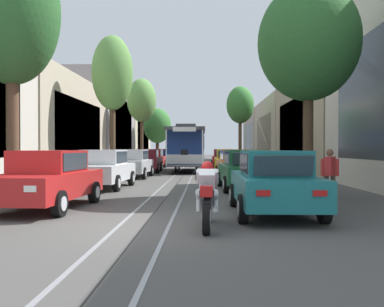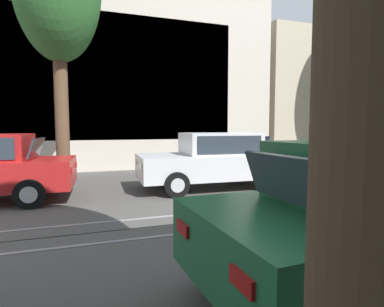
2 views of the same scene
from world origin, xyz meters
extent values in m
cube|color=beige|center=(-9.81, 5.64, 4.13)|extent=(4.65, 14.98, 8.26)
cube|color=#2D3842|center=(-7.51, 5.64, 3.72)|extent=(0.04, 10.70, 4.95)
cube|color=#BCAD93|center=(-10.43, 20.92, 3.37)|extent=(5.88, 14.98, 6.74)
cube|color=#2D3842|center=(-2.93, 3.82, 1.26)|extent=(1.30, 0.26, 0.45)
cube|color=#B21414|center=(-2.33, 4.62, 0.75)|extent=(0.28, 0.05, 0.12)
cube|color=#B21414|center=(-3.44, 4.68, 0.75)|extent=(0.28, 0.05, 0.12)
cylinder|color=black|center=(-2.05, 3.78, 0.32)|extent=(0.23, 0.65, 0.64)
cylinder|color=silver|center=(-1.94, 3.78, 0.32)|extent=(0.04, 0.35, 0.35)
cylinder|color=black|center=(-3.81, 3.87, 0.32)|extent=(0.23, 0.65, 0.64)
cylinder|color=silver|center=(-3.92, 3.87, 0.32)|extent=(0.04, 0.35, 0.35)
cube|color=silver|center=(-2.89, 8.41, 0.65)|extent=(1.95, 4.36, 0.66)
cube|color=silver|center=(-2.88, 8.56, 1.28)|extent=(1.55, 2.12, 0.60)
cube|color=#2D3842|center=(-2.91, 7.72, 1.26)|extent=(1.34, 0.27, 0.47)
cube|color=#2D3842|center=(-2.84, 9.74, 1.26)|extent=(1.30, 0.24, 0.45)
cube|color=#2D3842|center=(-2.14, 8.53, 1.28)|extent=(0.09, 1.81, 0.47)
cube|color=#2D3842|center=(-3.63, 8.58, 1.28)|extent=(0.09, 1.81, 0.47)
cube|color=white|center=(-2.41, 6.23, 0.75)|extent=(0.28, 0.05, 0.14)
cube|color=#B21414|center=(-2.26, 10.54, 0.75)|extent=(0.28, 0.05, 0.12)
cube|color=white|center=(-3.52, 6.27, 0.75)|extent=(0.28, 0.05, 0.14)
cube|color=#B21414|center=(-3.37, 10.58, 0.75)|extent=(0.28, 0.05, 0.12)
cylinder|color=black|center=(-2.06, 7.04, 0.32)|extent=(0.22, 0.65, 0.64)
cylinder|color=silver|center=(-1.95, 7.04, 0.32)|extent=(0.03, 0.35, 0.35)
cylinder|color=black|center=(-3.82, 7.11, 0.32)|extent=(0.22, 0.65, 0.64)
cylinder|color=silver|center=(-3.93, 7.11, 0.32)|extent=(0.03, 0.35, 0.35)
cylinder|color=black|center=(-1.96, 9.71, 0.32)|extent=(0.22, 0.65, 0.64)
cylinder|color=silver|center=(-1.85, 9.70, 0.32)|extent=(0.03, 0.35, 0.35)
cylinder|color=black|center=(-3.72, 9.77, 0.32)|extent=(0.22, 0.65, 0.64)
cylinder|color=silver|center=(-3.83, 9.77, 0.32)|extent=(0.03, 0.35, 0.35)
cube|color=#B7B7BC|center=(-2.78, 14.65, 0.65)|extent=(1.87, 4.33, 0.66)
cube|color=#2D3842|center=(-2.79, 13.96, 1.26)|extent=(1.34, 0.24, 0.47)
cube|color=#2D3842|center=(-3.53, 14.81, 1.28)|extent=(0.06, 1.81, 0.47)
cube|color=white|center=(-2.26, 12.48, 0.75)|extent=(0.28, 0.04, 0.14)
cube|color=white|center=(-3.38, 12.49, 0.75)|extent=(0.28, 0.04, 0.14)
cylinder|color=black|center=(-1.92, 13.30, 0.32)|extent=(0.21, 0.64, 0.64)
cylinder|color=silver|center=(-1.81, 13.30, 0.32)|extent=(0.03, 0.35, 0.35)
cylinder|color=black|center=(-3.68, 13.33, 0.32)|extent=(0.21, 0.64, 0.64)
cylinder|color=silver|center=(-3.79, 13.33, 0.32)|extent=(0.03, 0.35, 0.35)
cube|color=#2D3842|center=(2.95, 6.67, 1.26)|extent=(1.30, 0.26, 0.45)
cube|color=#2D3842|center=(2.15, 7.82, 1.28)|extent=(0.11, 1.81, 0.47)
cube|color=#B21414|center=(2.43, 5.82, 0.75)|extent=(0.28, 0.05, 0.12)
cube|color=#B21414|center=(3.54, 5.87, 0.75)|extent=(0.28, 0.05, 0.12)
cylinder|color=black|center=(2.07, 6.64, 0.32)|extent=(0.23, 0.65, 0.64)
cylinder|color=silver|center=(1.96, 6.63, 0.32)|extent=(0.04, 0.35, 0.35)
cylinder|color=brown|center=(-4.76, 4.29, 2.39)|extent=(0.39, 0.39, 4.77)
camera|label=1|loc=(1.27, -8.79, 1.63)|focal=39.45mm
camera|label=2|loc=(5.24, 4.96, 1.72)|focal=29.06mm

